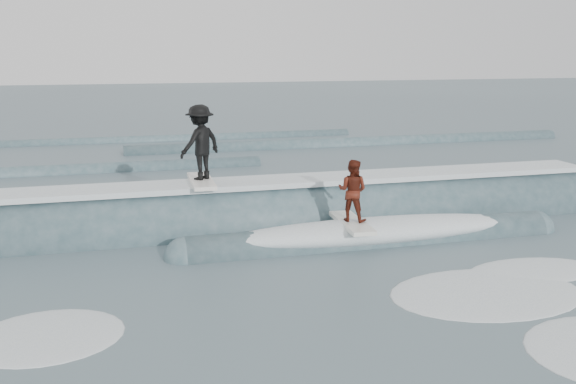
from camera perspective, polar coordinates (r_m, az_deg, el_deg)
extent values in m
plane|color=#3B4B57|center=(12.58, 4.78, -8.70)|extent=(160.00, 160.00, 0.00)
cylinder|color=#324D55|center=(17.07, -0.88, -2.90)|extent=(20.32, 2.20, 2.20)
cylinder|color=#324D55|center=(15.62, 7.57, -4.49)|extent=(9.00, 0.98, 0.98)
sphere|color=#324D55|center=(14.54, -9.11, -5.84)|extent=(0.98, 0.98, 0.98)
sphere|color=#324D55|center=(17.81, 21.08, -3.11)|extent=(0.98, 0.98, 0.98)
cube|color=white|center=(16.80, -0.89, 0.94)|extent=(18.00, 1.30, 0.14)
ellipsoid|color=white|center=(15.54, 7.60, -3.43)|extent=(7.60, 1.30, 0.60)
cube|color=white|center=(16.41, -7.71, 0.98)|extent=(0.60, 2.01, 0.10)
imported|color=black|center=(16.24, -7.81, 4.40)|extent=(1.40, 1.27, 1.88)
cube|color=silver|center=(15.27, 5.68, -2.74)|extent=(0.65, 2.03, 0.10)
imported|color=#4E190E|center=(15.08, 5.75, 0.14)|extent=(0.90, 0.88, 1.47)
ellipsoid|color=white|center=(12.97, 17.22, -8.57)|extent=(4.01, 2.73, 0.10)
ellipsoid|color=white|center=(11.36, -20.68, -11.90)|extent=(2.64, 1.80, 0.10)
ellipsoid|color=white|center=(14.55, 20.96, -6.52)|extent=(2.63, 1.80, 0.10)
cylinder|color=#324D55|center=(31.46, 6.07, 4.16)|extent=(22.00, 0.80, 0.80)
cylinder|color=#324D55|center=(33.34, -12.83, 4.39)|extent=(22.00, 0.60, 0.60)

